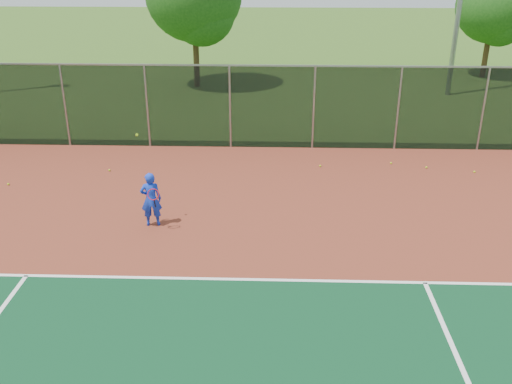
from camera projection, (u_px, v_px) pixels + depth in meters
ground at (351, 376)px, 10.02m from camera, size 120.00×120.00×0.00m
court_apron at (339, 308)px, 11.84m from camera, size 30.00×20.00×0.02m
fence_back at (314, 107)px, 20.35m from camera, size 30.00×0.06×3.03m
tennis_player at (151, 199)px, 14.99m from camera, size 0.60×0.63×2.53m
practice_ball_1 at (391, 163)px, 19.42m from camera, size 0.07×0.07×0.07m
practice_ball_2 at (320, 166)px, 19.18m from camera, size 0.07×0.07×0.07m
practice_ball_3 at (8, 184)px, 17.75m from camera, size 0.07×0.07×0.07m
practice_ball_4 at (426, 167)px, 19.05m from camera, size 0.07×0.07×0.07m
practice_ball_5 at (109, 170)px, 18.82m from camera, size 0.07×0.07×0.07m
practice_ball_6 at (474, 172)px, 18.69m from camera, size 0.07×0.07×0.07m
tree_back_mid at (495, 9)px, 30.42m from camera, size 3.94×3.94×5.78m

